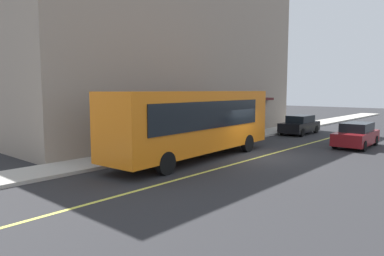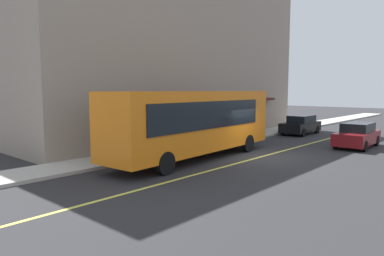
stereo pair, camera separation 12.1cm
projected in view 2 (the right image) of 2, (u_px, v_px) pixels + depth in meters
ground at (261, 157)px, 18.81m from camera, size 120.00×120.00×0.00m
sidewalk at (192, 146)px, 22.12m from camera, size 80.00×2.42×0.15m
lane_centre_stripe at (261, 157)px, 18.81m from camera, size 36.00×0.16×0.01m
storefront_building at (155, 55)px, 28.35m from camera, size 24.14×11.91×12.71m
bus at (195, 121)px, 18.05m from camera, size 11.27×3.21×3.50m
traffic_light at (230, 105)px, 24.14m from camera, size 0.30×0.52×3.20m
car_black at (301, 125)px, 28.45m from camera, size 4.35×1.96×1.52m
car_maroon at (357, 135)px, 21.96m from camera, size 4.35×1.97×1.52m
pedestrian_at_corner at (162, 133)px, 19.36m from camera, size 0.34×0.34×1.78m
pedestrian_by_curb at (145, 130)px, 20.18m from camera, size 0.34×0.34×1.85m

